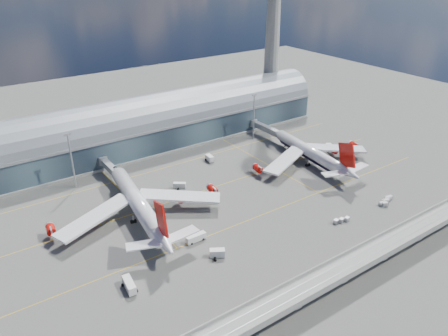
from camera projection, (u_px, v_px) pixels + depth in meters
ground at (240, 207)px, 179.24m from camera, size 500.00×500.00×0.00m
taxi_lines at (211, 186)px, 195.54m from camera, size 200.00×80.12×0.01m
terminal at (153, 126)px, 231.75m from camera, size 200.00×30.00×28.00m
control_tower at (273, 31)px, 260.99m from camera, size 19.00×19.00×103.00m
guideway at (345, 268)px, 136.33m from camera, size 220.00×8.50×7.20m
floodlight_mast_left at (72, 159)px, 188.27m from camera, size 3.00×0.70×25.70m
floodlight_mast_right at (254, 115)px, 239.29m from camera, size 3.00×0.70×25.70m
airliner_left at (139, 205)px, 168.52m from camera, size 68.48×72.03×21.95m
airliner_right at (311, 153)px, 214.13m from camera, size 62.64×65.51×20.78m
jet_bridge_left at (112, 169)px, 198.95m from camera, size 4.40×28.00×7.25m
jet_bridge_right at (268, 129)px, 243.82m from camera, size 4.40×32.00×7.25m
service_truck_0 at (129, 285)px, 134.57m from camera, size 3.27×7.68×3.09m
service_truck_1 at (217, 253)px, 149.04m from camera, size 5.66×4.68×3.00m
service_truck_2 at (196, 238)px, 157.22m from camera, size 7.65×2.40×2.77m
service_truck_3 at (330, 148)px, 228.88m from camera, size 5.61×7.23×3.30m
service_truck_4 at (210, 158)px, 217.94m from camera, size 3.07×5.49×3.05m
service_truck_5 at (180, 185)px, 192.88m from camera, size 5.61×4.98×2.64m
cargo_train_0 at (341, 220)px, 168.60m from camera, size 7.43×3.20×1.63m
cargo_train_1 at (386, 201)px, 182.01m from camera, size 9.70×3.12×1.60m
cargo_train_2 at (386, 201)px, 181.35m from camera, size 7.80×4.76×1.75m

